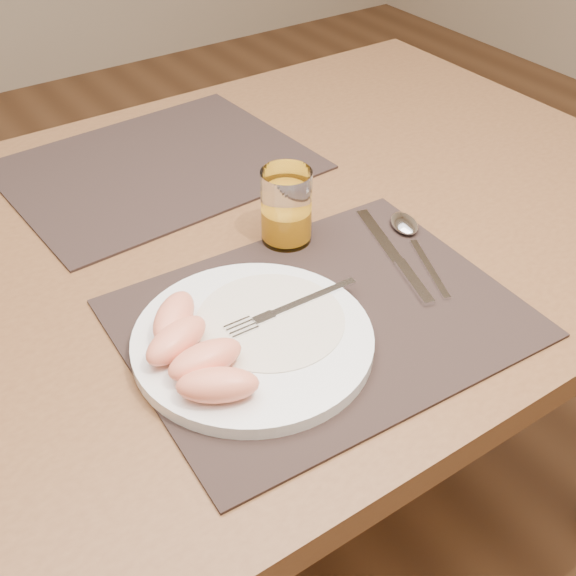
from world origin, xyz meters
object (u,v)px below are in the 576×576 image
Objects in this scene: plate at (253,341)px; fork at (282,311)px; placemat_far at (157,167)px; placemat_near at (322,318)px; spoon at (408,230)px; knife at (399,262)px; juice_glass at (286,210)px; table at (228,281)px.

fork is (0.05, 0.01, 0.01)m from plate.
placemat_far is 1.67× the size of plate.
spoon is at bearing 20.51° from placemat_near.
plate is (-0.10, -0.44, 0.01)m from placemat_far.
placemat_near is 2.44× the size of spoon.
juice_glass is (-0.09, 0.13, 0.04)m from knife.
spoon is at bearing 13.14° from fork.
placemat_far is (0.00, 0.44, 0.00)m from placemat_near.
juice_glass is at bearing 70.15° from placemat_near.
table is 5.19× the size of plate.
juice_glass is at bearing 124.25° from knife.
juice_glass is (0.05, -0.28, 0.05)m from placemat_far.
placemat_near is 1.67× the size of plate.
plate is 0.05m from fork.
placemat_near is 0.05m from fork.
spoon is (0.20, -0.36, 0.01)m from placemat_far.
placemat_near is 0.21m from spoon.
spoon reaches higher than placemat_near.
juice_glass reaches higher than spoon.
knife is at bearing -55.75° from juice_glass.
placemat_near is 0.17m from juice_glass.
table is 8.01× the size of fork.
spoon is (0.25, 0.06, -0.01)m from fork.
spoon is 0.17m from juice_glass.
juice_glass is (0.06, -0.06, 0.13)m from table.
knife is at bearing -70.93° from placemat_far.
juice_glass is at bearing -45.82° from table.
fork is at bearing -166.86° from spoon.
juice_glass is (0.15, 0.15, 0.04)m from plate.
knife is (0.19, 0.01, -0.02)m from fork.
juice_glass is (-0.14, 0.08, 0.04)m from spoon.
plate is at bearing -112.55° from table.
fork is (-0.04, 0.02, 0.02)m from placemat_near.
plate is at bearing 178.02° from placemat_near.
plate is at bearing -134.20° from juice_glass.
knife is (0.24, 0.03, -0.01)m from plate.
placemat_far is at bearing 100.90° from juice_glass.
placemat_far is 0.45m from plate.
table is 0.23m from fork.
fork is 0.81× the size of knife.
spoon is (0.29, 0.07, -0.00)m from plate.
fork is 0.19m from knife.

